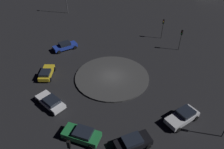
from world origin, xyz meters
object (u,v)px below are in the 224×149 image
at_px(car_green, 82,134).
at_px(car_silver, 183,116).
at_px(traffic_light_southwest_near, 163,25).
at_px(car_yellow, 46,73).
at_px(car_black, 133,142).
at_px(car_white, 51,102).
at_px(car_blue, 65,46).
at_px(traffic_light_southwest, 181,36).

distance_m(car_green, car_silver, 12.51).
xyz_separation_m(car_green, traffic_light_southwest_near, (-9.90, -26.79, 2.19)).
height_order(car_yellow, car_black, car_black).
xyz_separation_m(car_white, car_blue, (2.91, -14.74, 0.08)).
xyz_separation_m(car_yellow, car_blue, (-0.19, -8.66, 0.07)).
bearing_deg(car_green, car_black, -170.34).
relative_size(car_green, traffic_light_southwest, 1.12).
bearing_deg(car_blue, car_black, -94.13).
xyz_separation_m(car_silver, traffic_light_southwest, (-1.32, -17.94, 2.13)).
distance_m(car_silver, car_white, 17.23).
height_order(car_yellow, car_white, car_yellow).
relative_size(car_green, car_blue, 1.02).
height_order(car_yellow, car_blue, car_blue).
bearing_deg(car_black, car_green, -33.17).
bearing_deg(car_yellow, traffic_light_southwest_near, -56.75).
height_order(car_silver, car_blue, car_silver).
height_order(car_blue, traffic_light_southwest, traffic_light_southwest).
distance_m(car_green, car_blue, 21.11).
height_order(car_yellow, traffic_light_southwest_near, traffic_light_southwest_near).
bearing_deg(car_black, car_blue, -85.29).
bearing_deg(car_green, car_blue, -55.06).
distance_m(car_blue, traffic_light_southwest, 21.78).
bearing_deg(car_black, car_white, -54.26).
bearing_deg(car_green, traffic_light_southwest_near, -98.94).
distance_m(traffic_light_southwest, traffic_light_southwest_near, 5.38).
relative_size(car_yellow, car_green, 0.90).
bearing_deg(car_white, car_blue, -44.95).
height_order(car_black, car_white, car_black).
xyz_separation_m(car_yellow, car_white, (-3.09, 6.07, -0.01)).
bearing_deg(car_silver, car_black, -3.97).
relative_size(car_yellow, traffic_light_southwest, 1.01).
distance_m(car_white, traffic_light_southwest, 25.80).
bearing_deg(traffic_light_southwest, car_yellow, -14.13).
distance_m(car_white, car_blue, 15.02).
relative_size(car_silver, traffic_light_southwest, 1.11).
bearing_deg(car_blue, traffic_light_southwest_near, -18.24).
distance_m(car_black, car_white, 12.34).
bearing_deg(traffic_light_southwest_near, car_yellow, -19.95).
relative_size(car_yellow, car_black, 0.94).
relative_size(car_yellow, car_silver, 0.91).
distance_m(car_black, car_blue, 24.18).
bearing_deg(traffic_light_southwest_near, car_black, 20.47).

